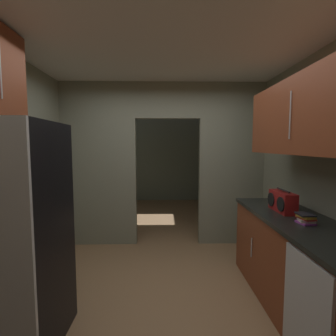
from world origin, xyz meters
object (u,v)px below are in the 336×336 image
dishwasher (305,317)px  book_stack (306,218)px  refrigerator (11,237)px  boombox (282,202)px

dishwasher → book_stack: book_stack is taller
refrigerator → dishwasher: refrigerator is taller
refrigerator → dishwasher: (2.20, -0.31, -0.48)m
refrigerator → boombox: refrigerator is taller
dishwasher → book_stack: 0.83m
refrigerator → book_stack: 2.51m
book_stack → refrigerator: bearing=-174.2°
refrigerator → dishwasher: bearing=-8.0°
dishwasher → refrigerator: bearing=172.0°
dishwasher → boombox: 1.19m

